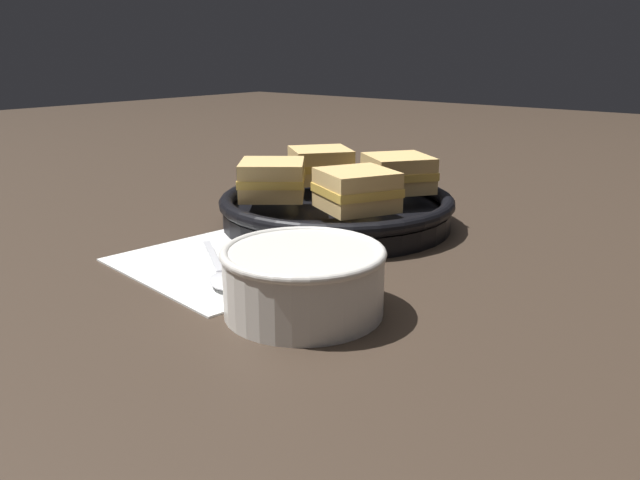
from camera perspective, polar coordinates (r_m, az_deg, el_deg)
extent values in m
plane|color=#382B21|center=(0.66, -4.99, -2.48)|extent=(4.00, 4.00, 0.00)
cube|color=white|center=(0.67, -8.93, -2.10)|extent=(0.23, 0.20, 0.00)
cylinder|color=silver|center=(0.54, -1.52, -3.82)|extent=(0.14, 0.14, 0.06)
cylinder|color=gold|center=(0.53, -1.54, -2.26)|extent=(0.12, 0.12, 0.01)
torus|color=silver|center=(0.53, -1.55, -1.14)|extent=(0.14, 0.14, 0.01)
cube|color=silver|center=(0.68, -9.76, -1.53)|extent=(0.09, 0.06, 0.01)
ellipsoid|color=silver|center=(0.61, -8.74, -3.73)|extent=(0.06, 0.05, 0.01)
cylinder|color=black|center=(0.81, 1.51, 2.20)|extent=(0.29, 0.29, 0.02)
torus|color=black|center=(0.81, 1.52, 3.64)|extent=(0.30, 0.30, 0.02)
cube|color=#DBB26B|center=(0.83, 7.12, 5.15)|extent=(0.11, 0.11, 0.02)
cube|color=gold|center=(0.83, 7.15, 6.10)|extent=(0.11, 0.11, 0.01)
cube|color=#DBB26B|center=(0.83, 7.19, 7.05)|extent=(0.11, 0.11, 0.02)
cube|color=#DBB26B|center=(0.88, 0.04, 6.00)|extent=(0.11, 0.11, 0.02)
cube|color=gold|center=(0.88, 0.04, 6.89)|extent=(0.11, 0.11, 0.01)
cube|color=#DBB26B|center=(0.88, 0.04, 7.79)|extent=(0.11, 0.11, 0.02)
cube|color=#DBB26B|center=(0.79, -4.36, 4.55)|extent=(0.11, 0.11, 0.02)
cube|color=gold|center=(0.78, -4.38, 5.55)|extent=(0.11, 0.11, 0.01)
cube|color=#DBB26B|center=(0.78, -4.41, 6.55)|extent=(0.11, 0.11, 0.02)
cube|color=#DBB26B|center=(0.73, 3.34, 3.52)|extent=(0.10, 0.10, 0.02)
cube|color=gold|center=(0.72, 3.36, 4.60)|extent=(0.11, 0.11, 0.01)
cube|color=#DBB26B|center=(0.72, 3.38, 5.69)|extent=(0.10, 0.10, 0.02)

